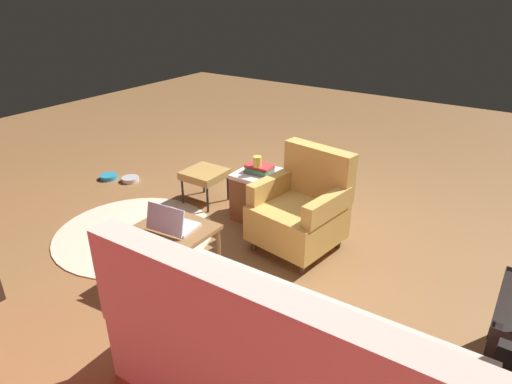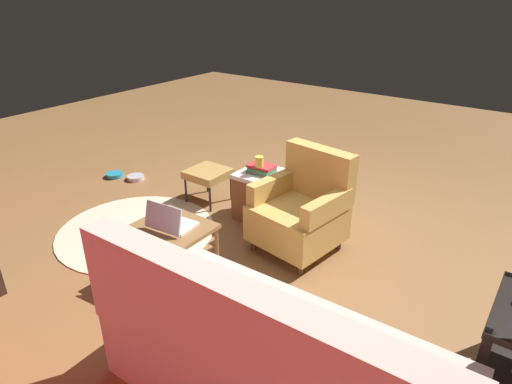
# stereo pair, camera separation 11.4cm
# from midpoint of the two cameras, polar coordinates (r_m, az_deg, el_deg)

# --- Properties ---
(ground) EXTENTS (12.00, 12.00, 0.00)m
(ground) POSITION_cam_midpoint_polar(r_m,az_deg,el_deg) (4.19, 3.23, -4.97)
(ground) COLOR olive
(couch) EXTENTS (1.92, 0.89, 1.00)m
(couch) POSITION_cam_midpoint_polar(r_m,az_deg,el_deg) (2.46, 3.71, -21.31)
(couch) COLOR beige
(couch) RESTS_ON ground
(armchair) EXTENTS (0.76, 0.77, 0.87)m
(armchair) POSITION_cam_midpoint_polar(r_m,az_deg,el_deg) (3.80, 6.84, -2.32)
(armchair) COLOR tan
(armchair) RESTS_ON ground
(laptop_desk) EXTENTS (0.56, 0.44, 0.48)m
(laptop_desk) POSITION_cam_midpoint_polar(r_m,az_deg,el_deg) (3.38, -9.55, -5.12)
(laptop_desk) COLOR olive
(laptop_desk) RESTS_ON ground
(laptop) EXTENTS (0.34, 0.28, 0.21)m
(laptop) POSITION_cam_midpoint_polar(r_m,az_deg,el_deg) (3.30, -10.13, -3.83)
(laptop) COLOR silver
(laptop) RESTS_ON laptop_desk
(wicker_hamper) EXTENTS (0.45, 0.45, 0.48)m
(wicker_hamper) POSITION_cam_midpoint_polar(r_m,az_deg,el_deg) (4.31, 1.62, -0.42)
(wicker_hamper) COLOR brown
(wicker_hamper) RESTS_ON ground
(book_stack_hamper) EXTENTS (0.27, 0.20, 0.08)m
(book_stack_hamper) POSITION_cam_midpoint_polar(r_m,az_deg,el_deg) (4.20, 1.52, 3.00)
(book_stack_hamper) COLOR #595960
(book_stack_hamper) RESTS_ON wicker_hamper
(yellow_mug) EXTENTS (0.08, 0.08, 0.10)m
(yellow_mug) POSITION_cam_midpoint_polar(r_m,az_deg,el_deg) (4.13, 1.21, 3.97)
(yellow_mug) COLOR #E5D14C
(yellow_mug) RESTS_ON book_stack_hamper
(tv_remote) EXTENTS (0.07, 0.17, 0.02)m
(tv_remote) POSITION_cam_midpoint_polar(r_m,az_deg,el_deg) (4.32, 1.17, 3.29)
(tv_remote) COLOR #262628
(tv_remote) RESTS_ON wicker_hamper
(ottoman) EXTENTS (0.40, 0.40, 0.36)m
(ottoman) POSITION_cam_midpoint_polar(r_m,az_deg,el_deg) (4.63, -5.56, 2.30)
(ottoman) COLOR #AD8442
(ottoman) RESTS_ON ground
(circular_rug) EXTENTS (1.46, 1.46, 0.01)m
(circular_rug) POSITION_cam_midpoint_polar(r_m,az_deg,el_deg) (4.31, -14.51, -4.85)
(circular_rug) COLOR beige
(circular_rug) RESTS_ON ground
(pet_bowl_steel) EXTENTS (0.20, 0.20, 0.05)m
(pet_bowl_steel) POSITION_cam_midpoint_polar(r_m,az_deg,el_deg) (5.43, -14.77, 1.82)
(pet_bowl_steel) COLOR silver
(pet_bowl_steel) RESTS_ON ground
(pet_bowl_teal) EXTENTS (0.20, 0.20, 0.05)m
(pet_bowl_teal) POSITION_cam_midpoint_polar(r_m,az_deg,el_deg) (5.58, -17.34, 2.13)
(pet_bowl_teal) COLOR teal
(pet_bowl_teal) RESTS_ON ground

